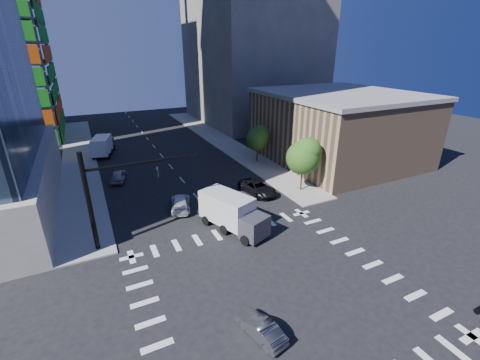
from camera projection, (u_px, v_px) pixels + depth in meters
ground at (275, 290)px, 24.00m from camera, size 160.00×160.00×0.00m
road_markings at (275, 290)px, 24.00m from camera, size 20.00×20.00×0.01m
sidewalk_ne at (221, 140)px, 62.23m from camera, size 5.00×60.00×0.15m
sidewalk_nw at (79, 159)px, 52.09m from camera, size 5.00×60.00×0.15m
commercial_building at (338, 126)px, 50.35m from camera, size 20.50×22.50×10.60m
bg_building_ne at (252, 60)px, 75.22m from camera, size 24.00×30.00×28.00m
signal_mast_nw at (106, 191)px, 27.38m from camera, size 10.20×0.40×9.00m
tree_south at (305, 155)px, 38.86m from camera, size 4.16×4.16×6.82m
tree_north at (258, 138)px, 49.21m from camera, size 3.54×3.52×5.78m
car_nb_far at (258, 188)px, 39.60m from camera, size 3.44×5.93×1.55m
car_sb_near at (181, 203)px, 35.86m from camera, size 3.37×5.39×1.46m
car_sb_mid at (118, 176)px, 43.39m from camera, size 2.75×4.71×1.51m
car_sb_cross at (261, 328)px, 20.01m from camera, size 2.11×3.90×1.22m
box_truck_near at (235, 216)px, 31.34m from camera, size 5.09×7.29×3.52m
box_truck_far at (104, 146)px, 53.85m from camera, size 4.14×6.62×3.23m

